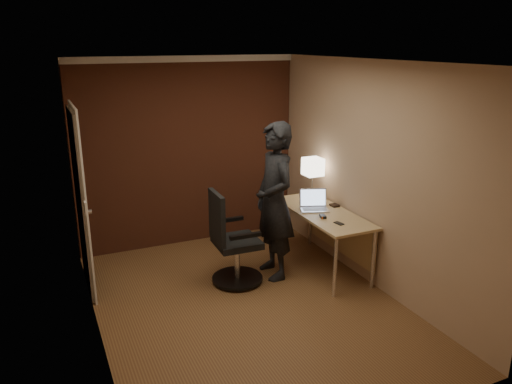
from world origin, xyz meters
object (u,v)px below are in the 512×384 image
desk_lamp (313,167)px  laptop (314,204)px  mouse (323,216)px  person (274,201)px  office_chair (231,244)px  phone (339,223)px  wallet (334,205)px  desk (327,221)px

desk_lamp → laptop: 0.53m
mouse → person: size_ratio=0.05×
office_chair → mouse: bearing=-14.3°
mouse → office_chair: size_ratio=0.09×
laptop → phone: laptop is taller
desk_lamp → office_chair: 1.50m
wallet → person: size_ratio=0.06×
desk_lamp → person: (-0.74, -0.41, -0.23)m
wallet → office_chair: 1.41m
desk_lamp → person: person is taller
laptop → phone: (-0.01, -0.57, -0.06)m
mouse → desk_lamp: bearing=84.5°
mouse → wallet: bearing=55.2°
desk_lamp → laptop: size_ratio=1.34×
phone → wallet: (0.29, 0.54, 0.01)m
desk_lamp → mouse: desk_lamp is taller
desk → laptop: (-0.12, 0.13, 0.19)m
wallet → person: 0.86m
desk_lamp → laptop: bearing=-117.6°
mouse → wallet: mouse is taller
wallet → laptop: bearing=175.3°
desk_lamp → person: 0.88m
office_chair → person: 0.70m
desk → desk_lamp: desk_lamp is taller
phone → office_chair: (-1.09, 0.51, -0.26)m
laptop → person: 0.58m
laptop → person: person is taller
desk_lamp → laptop: desk_lamp is taller
desk_lamp → phone: size_ratio=4.65×
laptop → wallet: laptop is taller
desk → phone: bearing=-106.5°
mouse → office_chair: 1.10m
mouse → office_chair: office_chair is taller
phone → office_chair: bearing=145.7°
desk → phone: 0.47m
desk → desk_lamp: 0.73m
desk → wallet: 0.24m
wallet → office_chair: (-1.38, -0.04, -0.26)m
desk_lamp → phone: desk_lamp is taller
desk_lamp → mouse: size_ratio=5.35×
mouse → person: person is taller
laptop → phone: bearing=-90.6°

